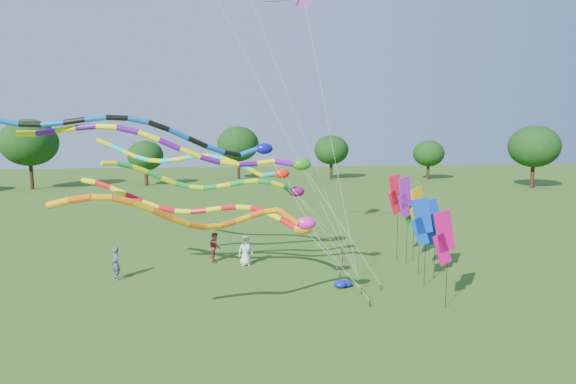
{
  "coord_description": "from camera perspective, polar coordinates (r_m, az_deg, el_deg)",
  "views": [
    {
      "loc": [
        -4.03,
        -19.8,
        8.02
      ],
      "look_at": [
        -1.17,
        4.09,
        4.8
      ],
      "focal_mm": 30.0,
      "sensor_mm": 36.0,
      "label": 1
    }
  ],
  "objects": [
    {
      "name": "tube_kite_blue",
      "position": [
        22.48,
        -14.26,
        6.45
      ],
      "size": [
        15.88,
        3.61,
        9.29
      ],
      "rotation": [
        0.0,
        0.0,
        0.25
      ],
      "color": "black",
      "rests_on": "ground"
    },
    {
      "name": "ground",
      "position": [
        21.74,
        4.48,
        -14.05
      ],
      "size": [
        160.0,
        160.0,
        0.0
      ],
      "primitive_type": "plane",
      "color": "#2F5A17",
      "rests_on": "ground"
    },
    {
      "name": "tube_kite_orange",
      "position": [
        18.45,
        -7.25,
        -2.92
      ],
      "size": [
        11.84,
        4.27,
        6.38
      ],
      "rotation": [
        0.0,
        0.0,
        0.32
      ],
      "color": "black",
      "rests_on": "ground"
    },
    {
      "name": "person_a",
      "position": [
        28.47,
        -5.04,
        -6.93
      ],
      "size": [
        0.94,
        0.7,
        1.76
      ],
      "primitive_type": "imported",
      "rotation": [
        0.0,
        0.0,
        0.17
      ],
      "color": "silver",
      "rests_on": "ground"
    },
    {
      "name": "banner_pole_green",
      "position": [
        29.64,
        14.39,
        -2.24
      ],
      "size": [
        1.12,
        0.46,
        4.33
      ],
      "rotation": [
        0.0,
        0.0,
        0.34
      ],
      "color": "black",
      "rests_on": "ground"
    },
    {
      "name": "banner_pole_red",
      "position": [
        29.52,
        12.61,
        -0.3
      ],
      "size": [
        1.11,
        0.49,
        5.32
      ],
      "rotation": [
        0.0,
        0.0,
        0.37
      ],
      "color": "black",
      "rests_on": "ground"
    },
    {
      "name": "banner_pole_blue_b",
      "position": [
        26.58,
        16.6,
        -3.41
      ],
      "size": [
        1.14,
        0.37,
        4.34
      ],
      "rotation": [
        0.0,
        0.0,
        -0.26
      ],
      "color": "black",
      "rests_on": "ground"
    },
    {
      "name": "tube_kite_red",
      "position": [
        24.67,
        -8.08,
        -2.26
      ],
      "size": [
        13.72,
        4.2,
        5.99
      ],
      "rotation": [
        0.0,
        0.0,
        -0.33
      ],
      "color": "black",
      "rests_on": "ground"
    },
    {
      "name": "person_c",
      "position": [
        29.51,
        -8.64,
        -6.46
      ],
      "size": [
        0.72,
        0.9,
        1.77
      ],
      "primitive_type": "imported",
      "rotation": [
        0.0,
        0.0,
        1.63
      ],
      "color": "brown",
      "rests_on": "ground"
    },
    {
      "name": "banner_pole_orange",
      "position": [
        26.91,
        15.1,
        -2.02
      ],
      "size": [
        1.09,
        0.56,
        4.9
      ],
      "rotation": [
        0.0,
        0.0,
        0.43
      ],
      "color": "black",
      "rests_on": "ground"
    },
    {
      "name": "banner_pole_magenta_a",
      "position": [
        22.15,
        17.97,
        -5.21
      ],
      "size": [
        1.15,
        0.3,
        4.5
      ],
      "rotation": [
        0.0,
        0.0,
        0.2
      ],
      "color": "black",
      "rests_on": "ground"
    },
    {
      "name": "tree_ring",
      "position": [
        25.56,
        9.83,
        1.9
      ],
      "size": [
        118.33,
        117.01,
        9.38
      ],
      "color": "#382314",
      "rests_on": "ground"
    },
    {
      "name": "banner_pole_blue_a",
      "position": [
        24.99,
        15.55,
        -3.42
      ],
      "size": [
        1.16,
        0.19,
        4.62
      ],
      "rotation": [
        0.0,
        0.0,
        -0.1
      ],
      "color": "black",
      "rests_on": "ground"
    },
    {
      "name": "blue_nylon_heap",
      "position": [
        25.22,
        5.61,
        -10.47
      ],
      "size": [
        1.4,
        1.0,
        0.45
      ],
      "color": "#0C1A9D",
      "rests_on": "ground"
    },
    {
      "name": "tube_kite_green",
      "position": [
        27.98,
        -6.44,
        0.97
      ],
      "size": [
        13.53,
        4.1,
        6.89
      ],
      "rotation": [
        0.0,
        0.0,
        0.29
      ],
      "color": "black",
      "rests_on": "ground"
    },
    {
      "name": "tube_kite_cyan",
      "position": [
        28.55,
        -8.85,
        3.37
      ],
      "size": [
        14.24,
        2.17,
        7.88
      ],
      "rotation": [
        0.0,
        0.0,
        -0.11
      ],
      "color": "black",
      "rests_on": "ground"
    },
    {
      "name": "banner_pole_violet",
      "position": [
        28.96,
        13.7,
        -0.65
      ],
      "size": [
        1.11,
        0.51,
        5.23
      ],
      "rotation": [
        0.0,
        0.0,
        0.38
      ],
      "color": "black",
      "rests_on": "ground"
    },
    {
      "name": "tube_kite_purple",
      "position": [
        21.96,
        -10.48,
        4.85
      ],
      "size": [
        16.13,
        1.38,
        8.82
      ],
      "rotation": [
        0.0,
        0.0,
        0.03
      ],
      "color": "black",
      "rests_on": "ground"
    },
    {
      "name": "person_b",
      "position": [
        27.34,
        -19.75,
        -7.97
      ],
      "size": [
        0.71,
        0.77,
        1.76
      ],
      "primitive_type": "imported",
      "rotation": [
        0.0,
        0.0,
        -0.96
      ],
      "color": "#43505F",
      "rests_on": "ground"
    }
  ]
}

